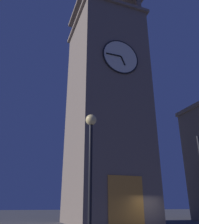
{
  "coord_description": "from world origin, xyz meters",
  "views": [
    {
      "loc": [
        11.16,
        16.97,
        1.58
      ],
      "look_at": [
        2.66,
        -5.99,
        11.32
      ],
      "focal_mm": 38.01,
      "sensor_mm": 36.0,
      "label": 1
    }
  ],
  "objects": [
    {
      "name": "clocktower",
      "position": [
        1.91,
        -5.97,
        12.15
      ],
      "size": [
        7.93,
        9.07,
        28.86
      ],
      "color": "#75665B",
      "rests_on": "ground_plane"
    },
    {
      "name": "street_lamp",
      "position": [
        8.35,
        8.42,
        3.52
      ],
      "size": [
        0.44,
        0.44,
        5.03
      ],
      "color": "black",
      "rests_on": "ground_plane"
    }
  ]
}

